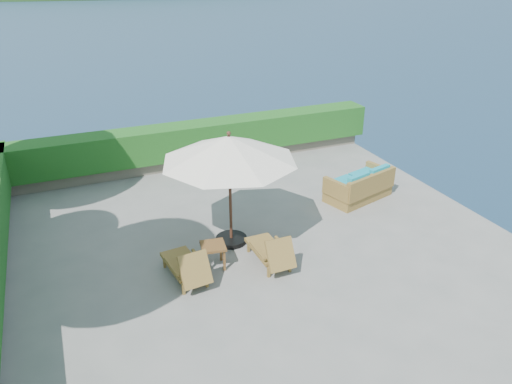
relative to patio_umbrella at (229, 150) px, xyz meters
name	(u,v)px	position (x,y,z in m)	size (l,w,h in m)	color
ground	(257,252)	(0.39, -0.65, -2.30)	(12.00, 12.00, 0.00)	gray
foundation	(257,307)	(0.39, -0.65, -3.85)	(12.00, 12.00, 3.00)	#595247
ocean	(257,353)	(0.39, -0.65, -5.30)	(600.00, 600.00, 0.00)	#162B46
planter_wall_far	(189,160)	(0.39, 4.95, -2.12)	(12.00, 0.60, 0.36)	#696054
hedge_far	(188,140)	(0.39, 4.95, -1.45)	(12.40, 0.90, 1.00)	#184213
patio_umbrella	(229,150)	(0.00, 0.00, 0.00)	(3.33, 3.33, 2.72)	black
lounge_left	(187,266)	(-1.36, -1.09, -1.95)	(0.77, 1.52, 0.84)	olive
lounge_right	(271,251)	(0.47, -1.23, -1.95)	(0.68, 1.45, 0.83)	olive
side_table	(213,249)	(-0.70, -0.82, -1.85)	(0.58, 0.58, 0.54)	brown
wicker_loveseat	(360,187)	(4.04, 0.79, -1.94)	(2.06, 1.44, 0.92)	olive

